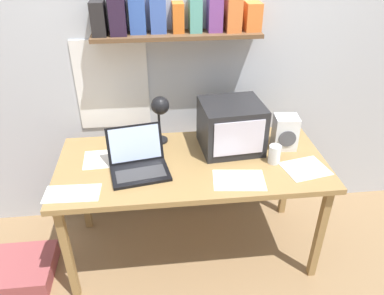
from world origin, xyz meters
name	(u,v)px	position (x,y,z in m)	size (l,w,h in m)	color
ground_plane	(192,247)	(0.00, 0.00, 0.00)	(12.00, 12.00, 0.00)	#8F704C
back_wall	(183,47)	(0.00, 0.50, 1.31)	(5.60, 0.24, 2.60)	silver
corner_desk	(192,169)	(0.00, 0.00, 0.68)	(1.64, 0.75, 0.74)	#9C7946
crt_monitor	(231,126)	(0.26, 0.14, 0.90)	(0.40, 0.37, 0.31)	#232326
laptop	(138,160)	(-0.33, -0.04, 0.80)	(0.38, 0.35, 0.24)	black
desk_lamp	(160,110)	(-0.18, 0.21, 1.01)	(0.12, 0.18, 0.35)	black
juice_glass	(274,155)	(0.50, -0.07, 0.80)	(0.07, 0.07, 0.12)	white
space_heater	(285,132)	(0.61, 0.11, 0.85)	(0.16, 0.15, 0.22)	white
printed_handout	(239,180)	(0.24, -0.22, 0.75)	(0.31, 0.23, 0.00)	white
loose_paper_near_laptop	(105,159)	(-0.54, 0.08, 0.75)	(0.26, 0.22, 0.00)	white
open_notebook	(305,169)	(0.66, -0.15, 0.75)	(0.29, 0.26, 0.00)	white
loose_paper_near_monitor	(72,193)	(-0.68, -0.24, 0.75)	(0.30, 0.16, 0.00)	white
floor_cushion	(23,270)	(-1.13, -0.13, 0.06)	(0.39, 0.39, 0.12)	#9C484B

